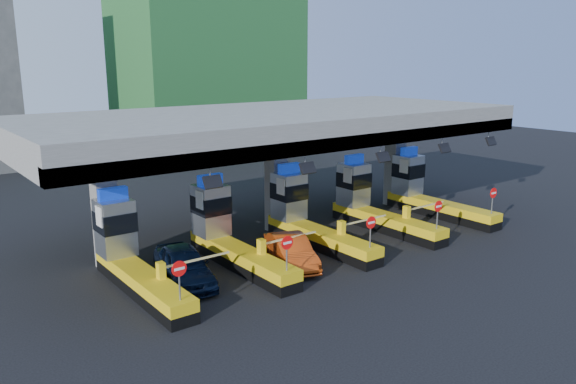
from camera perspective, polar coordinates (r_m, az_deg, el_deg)
ground at (r=30.80m, az=2.13°, el=-5.19°), size 120.00×120.00×0.00m
toll_canopy at (r=31.70m, az=-1.08°, el=6.71°), size 28.00×12.09×7.00m
toll_lane_far_left at (r=25.78m, az=-15.82°, el=-6.16°), size 4.43×8.00×4.16m
toll_lane_left at (r=27.85m, az=-6.21°, el=-4.27°), size 4.43×8.00×4.16m
toll_lane_center at (r=30.60m, az=1.83°, el=-2.58°), size 4.43×8.00×4.16m
toll_lane_right at (r=33.87m, az=8.42°, el=-1.16°), size 4.43×8.00×4.16m
toll_lane_far_right at (r=37.52m, az=13.78°, el=0.01°), size 4.43×8.00×4.16m
bg_building_scaffold at (r=62.69m, az=-8.32°, el=17.02°), size 18.00×12.00×28.00m
van at (r=25.58m, az=-10.52°, el=-7.36°), size 2.89×5.18×1.67m
red_car at (r=27.26m, az=0.32°, el=-6.03°), size 2.98×4.75×1.48m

